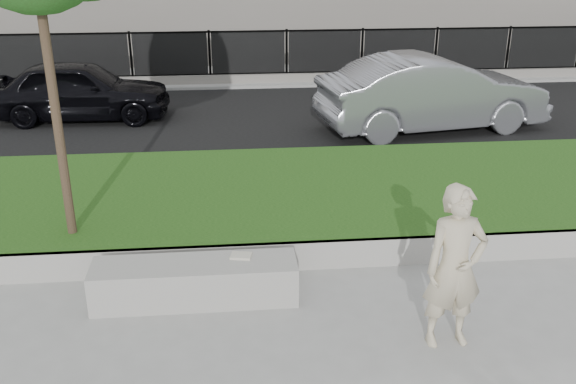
{
  "coord_description": "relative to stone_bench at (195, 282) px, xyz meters",
  "views": [
    {
      "loc": [
        -0.15,
        -6.46,
        4.2
      ],
      "look_at": [
        0.59,
        1.2,
        1.06
      ],
      "focal_mm": 40.0,
      "sensor_mm": 36.0,
      "label": 1
    }
  ],
  "objects": [
    {
      "name": "ground",
      "position": [
        0.62,
        -0.4,
        -0.25
      ],
      "size": [
        90.0,
        90.0,
        0.0
      ],
      "primitive_type": "plane",
      "color": "gray",
      "rests_on": "ground"
    },
    {
      "name": "grass_bank",
      "position": [
        0.62,
        2.6,
        -0.05
      ],
      "size": [
        34.0,
        4.0,
        0.4
      ],
      "primitive_type": "cube",
      "color": "#0E370D",
      "rests_on": "ground"
    },
    {
      "name": "grass_kerb",
      "position": [
        0.62,
        0.64,
        -0.05
      ],
      "size": [
        34.0,
        0.08,
        0.4
      ],
      "primitive_type": "cube",
      "color": "gray",
      "rests_on": "ground"
    },
    {
      "name": "street",
      "position": [
        0.62,
        8.1,
        -0.23
      ],
      "size": [
        34.0,
        7.0,
        0.04
      ],
      "primitive_type": "cube",
      "color": "black",
      "rests_on": "ground"
    },
    {
      "name": "far_pavement",
      "position": [
        0.62,
        12.6,
        -0.19
      ],
      "size": [
        34.0,
        3.0,
        0.12
      ],
      "primitive_type": "cube",
      "color": "gray",
      "rests_on": "ground"
    },
    {
      "name": "iron_fence",
      "position": [
        0.62,
        11.6,
        0.29
      ],
      "size": [
        32.0,
        0.3,
        1.5
      ],
      "color": "slate",
      "rests_on": "far_pavement"
    },
    {
      "name": "stone_bench",
      "position": [
        0.0,
        0.0,
        0.0
      ],
      "size": [
        2.47,
        0.62,
        0.5
      ],
      "primitive_type": "cube",
      "color": "gray",
      "rests_on": "ground"
    },
    {
      "name": "man",
      "position": [
        2.79,
        -1.13,
        0.67
      ],
      "size": [
        0.7,
        0.49,
        1.84
      ],
      "primitive_type": "imported",
      "rotation": [
        0.0,
        0.0,
        0.07
      ],
      "color": "beige",
      "rests_on": "ground"
    },
    {
      "name": "book",
      "position": [
        0.57,
        0.12,
        0.27
      ],
      "size": [
        0.28,
        0.23,
        0.03
      ],
      "primitive_type": "cube",
      "rotation": [
        0.0,
        0.0,
        -0.2
      ],
      "color": "beige",
      "rests_on": "stone_bench"
    },
    {
      "name": "car_dark",
      "position": [
        -2.97,
        8.33,
        0.49
      ],
      "size": [
        4.17,
        1.77,
        1.41
      ],
      "primitive_type": "imported",
      "rotation": [
        0.0,
        0.0,
        1.54
      ],
      "color": "black",
      "rests_on": "street"
    },
    {
      "name": "car_silver",
      "position": [
        4.99,
        6.71,
        0.62
      ],
      "size": [
        5.25,
        2.57,
        1.66
      ],
      "primitive_type": "imported",
      "rotation": [
        0.0,
        0.0,
        1.74
      ],
      "color": "gray",
      "rests_on": "street"
    }
  ]
}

